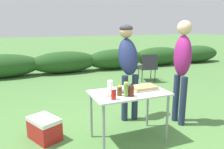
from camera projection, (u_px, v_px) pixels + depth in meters
ground_plane at (128, 139)px, 3.30m from camera, size 60.00×60.00×0.00m
shrub_hedge at (65, 62)px, 7.79m from camera, size 14.40×0.90×0.76m
folding_table at (129, 97)px, 3.15m from camera, size 1.10×0.64×0.74m
food_tray at (144, 88)px, 3.24m from camera, size 0.41×0.25×0.06m
plate_stack at (106, 93)px, 3.01m from camera, size 0.25×0.25×0.04m
mixing_bowl at (123, 89)px, 3.14m from camera, size 0.20×0.20×0.09m
paper_cup_stack at (110, 85)px, 3.22m from camera, size 0.08×0.08×0.14m
relish_jar at (126, 90)px, 2.91m from camera, size 0.06×0.06×0.20m
bbq_sauce_bottle at (131, 90)px, 2.94m from camera, size 0.08×0.08×0.18m
ketchup_bottle at (114, 93)px, 2.81m from camera, size 0.06×0.06×0.18m
beer_bottle at (119, 90)px, 2.96m from camera, size 0.07×0.07×0.16m
standing_person_in_navy_coat at (128, 60)px, 3.86m from camera, size 0.41×0.52×1.69m
standing_person_with_beanie at (182, 62)px, 3.62m from camera, size 0.25×0.35×1.76m
camp_chair_green_behind_table at (148, 66)px, 6.57m from camera, size 0.60×0.69×0.83m
cooler_box at (44, 128)px, 3.26m from camera, size 0.50×0.57×0.34m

